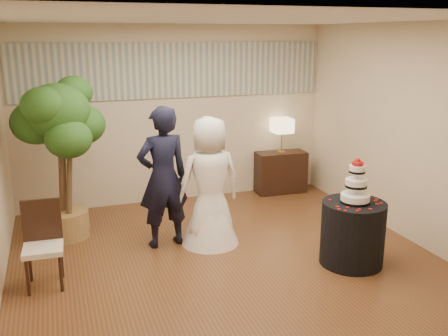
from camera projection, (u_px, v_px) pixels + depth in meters
name	position (u px, v px, depth m)	size (l,w,h in m)	color
floor	(227.00, 261.00, 6.01)	(5.00, 5.00, 0.00)	brown
ceiling	(227.00, 19.00, 5.28)	(5.00, 5.00, 0.00)	white
wall_back	(175.00, 115.00, 7.93)	(5.00, 0.06, 2.80)	beige
wall_front	(350.00, 225.00, 3.37)	(5.00, 0.06, 2.80)	beige
wall_right	(410.00, 134.00, 6.44)	(0.06, 5.00, 2.80)	beige
mural_border	(174.00, 70.00, 7.73)	(4.90, 0.02, 0.85)	#A1A394
groom	(163.00, 178.00, 6.25)	(0.66, 0.43, 1.81)	black
bride	(210.00, 181.00, 6.32)	(0.82, 0.75, 1.67)	white
cake_table	(353.00, 233.00, 5.86)	(0.74, 0.74, 0.76)	black
wedding_cake	(356.00, 181.00, 5.69)	(0.34, 0.34, 0.53)	white
console	(281.00, 172.00, 8.55)	(0.85, 0.38, 0.71)	black
table_lamp	(282.00, 135.00, 8.38)	(0.31, 0.31, 0.58)	beige
ficus_tree	(61.00, 159.00, 6.44)	(1.03, 1.03, 2.17)	#28551A
side_chair	(43.00, 246.00, 5.29)	(0.43, 0.45, 0.93)	black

